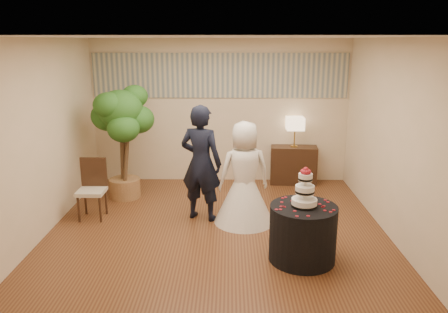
{
  "coord_description": "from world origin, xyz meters",
  "views": [
    {
      "loc": [
        0.18,
        -6.0,
        2.77
      ],
      "look_at": [
        0.1,
        0.4,
        1.05
      ],
      "focal_mm": 35.0,
      "sensor_mm": 36.0,
      "label": 1
    }
  ],
  "objects_px": {
    "groom": "(201,163)",
    "console": "(293,165)",
    "wedding_cake": "(305,187)",
    "ficus_tree": "(122,142)",
    "cake_table": "(303,233)",
    "table_lamp": "(295,132)",
    "bride": "(244,173)",
    "side_chair": "(91,190)"
  },
  "relations": [
    {
      "from": "cake_table",
      "to": "table_lamp",
      "type": "height_order",
      "value": "table_lamp"
    },
    {
      "from": "cake_table",
      "to": "console",
      "type": "distance_m",
      "value": 3.15
    },
    {
      "from": "groom",
      "to": "cake_table",
      "type": "bearing_deg",
      "value": 155.82
    },
    {
      "from": "cake_table",
      "to": "side_chair",
      "type": "xyz_separation_m",
      "value": [
        -3.12,
        1.32,
        0.11
      ]
    },
    {
      "from": "console",
      "to": "bride",
      "type": "bearing_deg",
      "value": -113.71
    },
    {
      "from": "table_lamp",
      "to": "ficus_tree",
      "type": "distance_m",
      "value": 3.26
    },
    {
      "from": "side_chair",
      "to": "groom",
      "type": "bearing_deg",
      "value": 0.53
    },
    {
      "from": "table_lamp",
      "to": "ficus_tree",
      "type": "xyz_separation_m",
      "value": [
        -3.15,
        -0.86,
        -0.01
      ]
    },
    {
      "from": "console",
      "to": "ficus_tree",
      "type": "xyz_separation_m",
      "value": [
        -3.15,
        -0.86,
        0.65
      ]
    },
    {
      "from": "cake_table",
      "to": "table_lamp",
      "type": "relative_size",
      "value": 1.48
    },
    {
      "from": "groom",
      "to": "console",
      "type": "distance_m",
      "value": 2.54
    },
    {
      "from": "cake_table",
      "to": "wedding_cake",
      "type": "xyz_separation_m",
      "value": [
        0.0,
        0.0,
        0.63
      ]
    },
    {
      "from": "cake_table",
      "to": "ficus_tree",
      "type": "distance_m",
      "value": 3.69
    },
    {
      "from": "console",
      "to": "side_chair",
      "type": "height_order",
      "value": "side_chair"
    },
    {
      "from": "ficus_tree",
      "to": "wedding_cake",
      "type": "bearing_deg",
      "value": -38.86
    },
    {
      "from": "groom",
      "to": "wedding_cake",
      "type": "distance_m",
      "value": 1.93
    },
    {
      "from": "ficus_tree",
      "to": "table_lamp",
      "type": "bearing_deg",
      "value": 15.22
    },
    {
      "from": "console",
      "to": "ficus_tree",
      "type": "relative_size",
      "value": 0.44
    },
    {
      "from": "wedding_cake",
      "to": "side_chair",
      "type": "height_order",
      "value": "wedding_cake"
    },
    {
      "from": "bride",
      "to": "cake_table",
      "type": "bearing_deg",
      "value": 109.0
    },
    {
      "from": "wedding_cake",
      "to": "cake_table",
      "type": "bearing_deg",
      "value": 0.0
    },
    {
      "from": "groom",
      "to": "ficus_tree",
      "type": "height_order",
      "value": "ficus_tree"
    },
    {
      "from": "bride",
      "to": "cake_table",
      "type": "relative_size",
      "value": 1.87
    },
    {
      "from": "wedding_cake",
      "to": "console",
      "type": "relative_size",
      "value": 0.58
    },
    {
      "from": "wedding_cake",
      "to": "table_lamp",
      "type": "bearing_deg",
      "value": 84.16
    },
    {
      "from": "wedding_cake",
      "to": "console",
      "type": "xyz_separation_m",
      "value": [
        0.32,
        3.14,
        -0.62
      ]
    },
    {
      "from": "console",
      "to": "table_lamp",
      "type": "distance_m",
      "value": 0.66
    },
    {
      "from": "bride",
      "to": "table_lamp",
      "type": "bearing_deg",
      "value": -129.74
    },
    {
      "from": "console",
      "to": "side_chair",
      "type": "distance_m",
      "value": 3.89
    },
    {
      "from": "ficus_tree",
      "to": "groom",
      "type": "bearing_deg",
      "value": -33.04
    },
    {
      "from": "ficus_tree",
      "to": "side_chair",
      "type": "xyz_separation_m",
      "value": [
        -0.29,
        -0.96,
        -0.55
      ]
    },
    {
      "from": "wedding_cake",
      "to": "side_chair",
      "type": "bearing_deg",
      "value": 157.03
    },
    {
      "from": "wedding_cake",
      "to": "ficus_tree",
      "type": "relative_size",
      "value": 0.25
    },
    {
      "from": "bride",
      "to": "wedding_cake",
      "type": "xyz_separation_m",
      "value": [
        0.71,
        -1.21,
        0.19
      ]
    },
    {
      "from": "bride",
      "to": "wedding_cake",
      "type": "relative_size",
      "value": 3.1
    },
    {
      "from": "groom",
      "to": "cake_table",
      "type": "height_order",
      "value": "groom"
    },
    {
      "from": "groom",
      "to": "side_chair",
      "type": "relative_size",
      "value": 1.92
    },
    {
      "from": "cake_table",
      "to": "ficus_tree",
      "type": "relative_size",
      "value": 0.42
    },
    {
      "from": "table_lamp",
      "to": "console",
      "type": "bearing_deg",
      "value": 0.0
    },
    {
      "from": "cake_table",
      "to": "console",
      "type": "relative_size",
      "value": 0.96
    },
    {
      "from": "groom",
      "to": "table_lamp",
      "type": "relative_size",
      "value": 3.16
    },
    {
      "from": "table_lamp",
      "to": "cake_table",
      "type": "bearing_deg",
      "value": -95.84
    }
  ]
}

